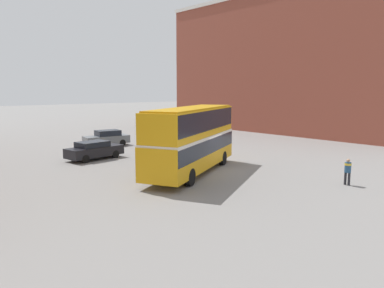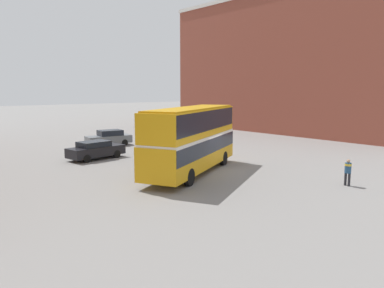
# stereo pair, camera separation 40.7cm
# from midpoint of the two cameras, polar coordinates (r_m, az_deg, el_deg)

# --- Properties ---
(ground_plane) EXTENTS (240.00, 240.00, 0.00)m
(ground_plane) POSITION_cam_midpoint_polar(r_m,az_deg,el_deg) (26.49, 3.88, -4.07)
(ground_plane) COLOR gray
(building_row_right) EXTENTS (11.31, 37.01, 18.14)m
(building_row_right) POSITION_cam_midpoint_polar(r_m,az_deg,el_deg) (53.40, 15.92, 11.68)
(building_row_right) COLOR brown
(building_row_right) RESTS_ON ground_plane
(double_decker_bus) EXTENTS (10.70, 7.18, 4.48)m
(double_decker_bus) POSITION_cam_midpoint_polar(r_m,az_deg,el_deg) (25.21, 0.46, 1.26)
(double_decker_bus) COLOR gold
(double_decker_bus) RESTS_ON ground_plane
(pedestrian_foreground) EXTENTS (0.44, 0.44, 1.60)m
(pedestrian_foreground) POSITION_cam_midpoint_polar(r_m,az_deg,el_deg) (24.07, 23.11, -3.61)
(pedestrian_foreground) COLOR #232328
(pedestrian_foreground) RESTS_ON ground_plane
(parked_car_kerb_near) EXTENTS (4.85, 2.46, 1.49)m
(parked_car_kerb_near) POSITION_cam_midpoint_polar(r_m,az_deg,el_deg) (31.60, -14.11, -0.86)
(parked_car_kerb_near) COLOR black
(parked_car_kerb_near) RESTS_ON ground_plane
(parked_car_kerb_far) EXTENTS (4.61, 2.35, 1.59)m
(parked_car_kerb_far) POSITION_cam_midpoint_polar(r_m,az_deg,el_deg) (38.75, -12.24, 0.92)
(parked_car_kerb_far) COLOR slate
(parked_car_kerb_far) RESTS_ON ground_plane
(parked_car_side_street) EXTENTS (4.59, 2.36, 1.65)m
(parked_car_side_street) POSITION_cam_midpoint_polar(r_m,az_deg,el_deg) (43.57, 1.50, 1.94)
(parked_car_side_street) COLOR silver
(parked_car_side_street) RESTS_ON ground_plane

